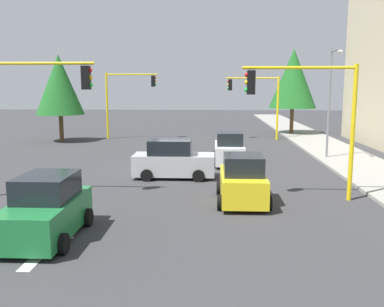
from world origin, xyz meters
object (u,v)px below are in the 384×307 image
(traffic_signal_near_right, at_px, (31,101))
(tree_opposite_side, at_px, (59,85))
(traffic_signal_far_right, at_px, (127,92))
(street_lamp_curbside, at_px, (331,91))
(car_white, at_px, (229,149))
(traffic_signal_far_left, at_px, (257,95))
(car_silver, at_px, (173,160))
(car_yellow, at_px, (242,181))
(traffic_signal_near_left, at_px, (308,105))
(car_green, at_px, (46,210))
(tree_roadside_far, at_px, (293,79))

(traffic_signal_near_right, relative_size, tree_opposite_side, 0.79)
(traffic_signal_far_right, relative_size, traffic_signal_near_right, 1.01)
(traffic_signal_far_right, xyz_separation_m, street_lamp_curbside, (10.39, 14.92, 0.24))
(traffic_signal_far_right, xyz_separation_m, car_white, (12.04, 8.57, -3.21))
(traffic_signal_far_left, height_order, car_silver, traffic_signal_far_left)
(car_yellow, bearing_deg, traffic_signal_near_left, 102.30)
(car_silver, bearing_deg, tree_opposite_side, -142.31)
(traffic_signal_near_right, bearing_deg, traffic_signal_far_right, -179.97)
(traffic_signal_far_right, height_order, car_green, traffic_signal_far_right)
(street_lamp_curbside, bearing_deg, traffic_signal_far_left, -161.23)
(traffic_signal_far_right, height_order, car_white, traffic_signal_far_right)
(tree_opposite_side, distance_m, car_green, 24.48)
(street_lamp_curbside, bearing_deg, traffic_signal_near_left, -20.13)
(tree_roadside_far, bearing_deg, traffic_signal_far_left, -43.77)
(traffic_signal_near_right, relative_size, car_silver, 1.39)
(street_lamp_curbside, distance_m, car_silver, 11.46)
(car_white, bearing_deg, car_yellow, 1.32)
(tree_roadside_far, xyz_separation_m, car_green, (28.92, -12.81, -4.46))
(car_green, bearing_deg, tree_roadside_far, 156.11)
(tree_roadside_far, relative_size, car_white, 2.06)
(street_lamp_curbside, height_order, car_green, street_lamp_curbside)
(car_white, bearing_deg, tree_opposite_side, -125.93)
(tree_opposite_side, bearing_deg, traffic_signal_far_right, 110.74)
(car_silver, bearing_deg, car_green, -19.31)
(tree_opposite_side, height_order, car_silver, tree_opposite_side)
(street_lamp_curbside, distance_m, tree_opposite_side, 21.88)
(traffic_signal_near_right, bearing_deg, car_silver, 125.90)
(car_yellow, bearing_deg, car_silver, -144.74)
(car_silver, relative_size, car_green, 1.05)
(traffic_signal_near_right, distance_m, street_lamp_curbside, 17.74)
(traffic_signal_far_right, height_order, car_silver, traffic_signal_far_right)
(traffic_signal_near_left, height_order, car_yellow, traffic_signal_near_left)
(traffic_signal_far_right, xyz_separation_m, tree_opposite_side, (2.00, -5.28, 0.66))
(traffic_signal_near_left, bearing_deg, traffic_signal_near_right, -90.00)
(street_lamp_curbside, relative_size, car_white, 1.77)
(traffic_signal_far_left, bearing_deg, traffic_signal_near_right, -29.63)
(traffic_signal_far_right, height_order, tree_roadside_far, tree_roadside_far)
(tree_opposite_side, distance_m, car_white, 17.54)
(traffic_signal_far_right, xyz_separation_m, traffic_signal_far_left, (-0.00, 11.39, -0.21))
(tree_opposite_side, height_order, tree_roadside_far, tree_roadside_far)
(tree_opposite_side, bearing_deg, traffic_signal_near_right, 16.38)
(traffic_signal_near_left, bearing_deg, street_lamp_curbside, 159.87)
(traffic_signal_near_right, distance_m, traffic_signal_far_left, 23.01)
(car_white, bearing_deg, traffic_signal_near_right, -47.09)
(traffic_signal_near_right, relative_size, car_green, 1.46)
(traffic_signal_near_left, xyz_separation_m, car_green, (4.92, -8.99, -3.04))
(traffic_signal_near_right, bearing_deg, traffic_signal_far_left, 150.37)
(car_yellow, bearing_deg, street_lamp_curbside, 148.87)
(traffic_signal_far_left, distance_m, car_white, 12.72)
(traffic_signal_near_right, relative_size, traffic_signal_far_left, 1.05)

